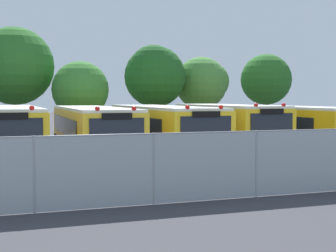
% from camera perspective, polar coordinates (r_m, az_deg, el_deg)
% --- Properties ---
extents(ground_plane, '(160.00, 160.00, 0.00)m').
position_cam_1_polar(ground_plane, '(23.60, -0.76, -3.90)').
color(ground_plane, '#38383D').
extents(school_bus_0, '(2.65, 11.24, 2.70)m').
position_cam_1_polar(school_bus_0, '(22.51, -18.10, -0.77)').
color(school_bus_0, yellow).
rests_on(school_bus_0, ground_plane).
extents(school_bus_1, '(2.55, 10.88, 2.66)m').
position_cam_1_polar(school_bus_1, '(22.52, -8.82, -0.70)').
color(school_bus_1, yellow).
rests_on(school_bus_1, ground_plane).
extents(school_bus_2, '(2.57, 10.93, 2.69)m').
position_cam_1_polar(school_bus_2, '(23.38, -0.77, -0.48)').
color(school_bus_2, yellow).
rests_on(school_bus_2, ground_plane).
extents(school_bus_3, '(2.59, 9.26, 2.74)m').
position_cam_1_polar(school_bus_3, '(24.72, 6.77, -0.25)').
color(school_bus_3, yellow).
rests_on(school_bus_3, ground_plane).
extents(school_bus_4, '(2.56, 10.57, 2.65)m').
position_cam_1_polar(school_bus_4, '(26.25, 14.08, -0.21)').
color(school_bus_4, yellow).
rests_on(school_bus_4, ground_plane).
extents(tree_1, '(4.94, 4.94, 7.44)m').
position_cam_1_polar(tree_1, '(32.77, -17.43, 6.57)').
color(tree_1, '#4C3823').
rests_on(tree_1, ground_plane).
extents(tree_2, '(3.55, 3.55, 5.24)m').
position_cam_1_polar(tree_2, '(31.21, -10.03, 4.29)').
color(tree_2, '#4C3823').
rests_on(tree_2, ground_plane).
extents(tree_3, '(4.13, 4.13, 6.47)m').
position_cam_1_polar(tree_3, '(33.10, -1.58, 6.01)').
color(tree_3, '#4C3823').
rests_on(tree_3, ground_plane).
extents(tree_4, '(3.82, 3.73, 5.86)m').
position_cam_1_polar(tree_4, '(35.16, 4.15, 5.01)').
color(tree_4, '#4C3823').
rests_on(tree_4, ground_plane).
extents(tree_5, '(3.82, 3.82, 6.24)m').
position_cam_1_polar(tree_5, '(37.86, 11.16, 5.41)').
color(tree_5, '#4C3823').
rests_on(tree_5, ground_plane).
extents(chainlink_fence, '(19.16, 0.07, 2.00)m').
position_cam_1_polar(chainlink_fence, '(14.81, 10.19, -4.20)').
color(chainlink_fence, '#9EA0A3').
rests_on(chainlink_fence, ground_plane).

